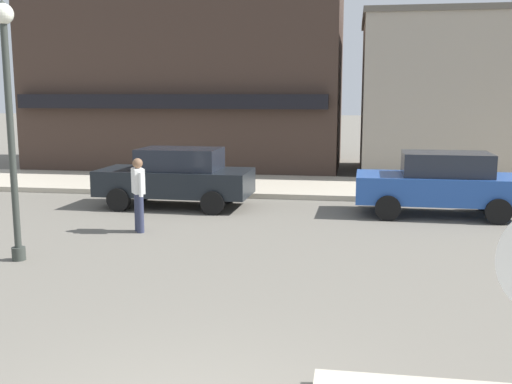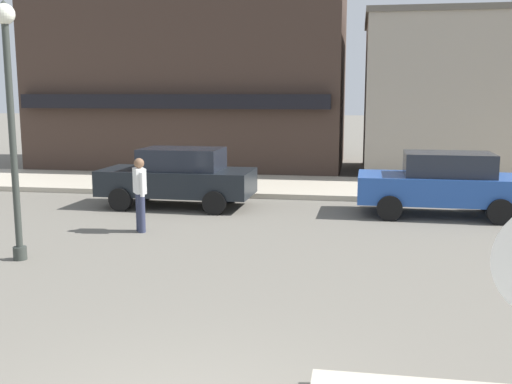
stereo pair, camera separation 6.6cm
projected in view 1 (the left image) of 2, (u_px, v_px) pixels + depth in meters
name	position (u px, v px, depth m)	size (l,w,h in m)	color
kerb_far	(307.00, 187.00, 18.84)	(80.00, 4.00, 0.15)	#B7AD99
lamp_post	(8.00, 94.00, 10.33)	(0.36, 0.36, 4.54)	#333833
parked_car_nearest	(176.00, 177.00, 15.77)	(4.04, 1.95, 1.56)	black
parked_car_second	(441.00, 183.00, 14.67)	(4.03, 1.93, 1.56)	#234C9E
pedestrian_crossing_near	(138.00, 192.00, 12.89)	(0.38, 0.51, 1.61)	#2D334C
building_corner_shop	(195.00, 74.00, 24.41)	(12.16, 7.51, 7.51)	#3D2D26
building_storefront_left_near	(477.00, 96.00, 21.96)	(8.48, 6.07, 5.77)	#9E9384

